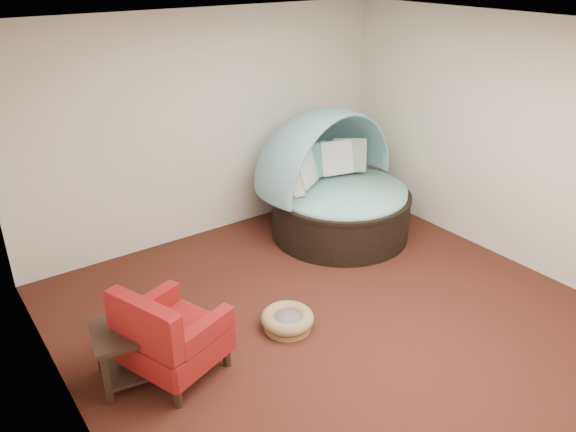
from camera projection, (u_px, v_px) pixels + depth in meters
floor at (334, 318)px, 5.69m from camera, size 5.00×5.00×0.00m
wall_back at (208, 127)px, 6.93m from camera, size 5.00×0.00×5.00m
wall_left at (56, 274)px, 3.77m from camera, size 0.00×5.00×5.00m
wall_right at (507, 141)px, 6.41m from camera, size 0.00×5.00×5.00m
ceiling at (347, 29)px, 4.49m from camera, size 5.00×5.00×0.00m
canopy_daybed at (335, 178)px, 7.13m from camera, size 2.09×2.03×1.63m
pet_basket at (287, 320)px, 5.49m from camera, size 0.58×0.58×0.18m
red_armchair at (169, 336)px, 4.75m from camera, size 0.98×0.98×0.90m
side_table at (128, 346)px, 4.73m from camera, size 0.65×0.65×0.53m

